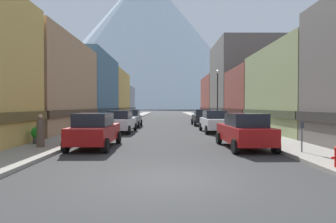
# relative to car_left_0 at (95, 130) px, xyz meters

# --- Properties ---
(ground_plane) EXTENTS (400.00, 400.00, 0.00)m
(ground_plane) POSITION_rel_car_left_0_xyz_m (3.80, -6.19, -0.90)
(ground_plane) COLOR #343434
(sidewalk_left) EXTENTS (2.50, 100.00, 0.15)m
(sidewalk_left) POSITION_rel_car_left_0_xyz_m (-2.45, 28.81, -0.82)
(sidewalk_left) COLOR gray
(sidewalk_left) RESTS_ON ground
(sidewalk_right) EXTENTS (2.50, 100.00, 0.15)m
(sidewalk_right) POSITION_rel_car_left_0_xyz_m (10.05, 28.81, -0.82)
(sidewalk_right) COLOR gray
(sidewalk_right) RESTS_ON ground
(storefront_left_1) EXTENTS (9.26, 12.45, 7.73)m
(storefront_left_1) POSITION_rel_car_left_0_xyz_m (-8.18, 9.27, 2.82)
(storefront_left_1) COLOR tan
(storefront_left_1) RESTS_ON ground
(storefront_left_2) EXTENTS (9.21, 13.20, 8.78)m
(storefront_left_2) POSITION_rel_car_left_0_xyz_m (-8.16, 22.27, 3.34)
(storefront_left_2) COLOR slate
(storefront_left_2) RESTS_ON ground
(storefront_left_3) EXTENTS (10.18, 13.28, 8.29)m
(storefront_left_3) POSITION_rel_car_left_0_xyz_m (-8.64, 35.61, 3.09)
(storefront_left_3) COLOR #D8B259
(storefront_left_3) RESTS_ON ground
(storefront_left_4) EXTENTS (6.79, 9.22, 6.37)m
(storefront_left_4) POSITION_rel_car_left_0_xyz_m (-6.94, 47.14, 2.17)
(storefront_left_4) COLOR #99A5B2
(storefront_left_4) RESTS_ON ground
(storefront_right_1) EXTENTS (6.93, 11.05, 6.71)m
(storefront_right_1) POSITION_rel_car_left_0_xyz_m (14.62, 7.44, 2.33)
(storefront_right_1) COLOR #8C9966
(storefront_right_1) RESTS_ON ground
(storefront_right_2) EXTENTS (9.53, 9.41, 6.48)m
(storefront_right_2) POSITION_rel_car_left_0_xyz_m (15.92, 17.96, 2.22)
(storefront_right_2) COLOR brown
(storefront_right_2) RESTS_ON ground
(storefront_right_3) EXTENTS (10.24, 12.08, 11.92)m
(storefront_right_3) POSITION_rel_car_left_0_xyz_m (16.27, 29.10, 4.88)
(storefront_right_3) COLOR #66605B
(storefront_right_3) RESTS_ON ground
(storefront_right_4) EXTENTS (9.76, 12.63, 7.99)m
(storefront_right_4) POSITION_rel_car_left_0_xyz_m (16.03, 41.80, 2.95)
(storefront_right_4) COLOR brown
(storefront_right_4) RESTS_ON ground
(car_left_0) EXTENTS (2.07, 4.41, 1.78)m
(car_left_0) POSITION_rel_car_left_0_xyz_m (0.00, 0.00, 0.00)
(car_left_0) COLOR #9E1111
(car_left_0) RESTS_ON ground
(car_left_1) EXTENTS (2.22, 4.47, 1.78)m
(car_left_1) POSITION_rel_car_left_0_xyz_m (-0.00, 8.16, 0.00)
(car_left_1) COLOR silver
(car_left_1) RESTS_ON ground
(car_left_2) EXTENTS (2.08, 4.41, 1.78)m
(car_left_2) POSITION_rel_car_left_0_xyz_m (-0.00, 14.64, 0.00)
(car_left_2) COLOR slate
(car_left_2) RESTS_ON ground
(car_right_0) EXTENTS (2.19, 4.46, 1.78)m
(car_right_0) POSITION_rel_car_left_0_xyz_m (7.60, -0.29, 0.00)
(car_right_0) COLOR #9E1111
(car_right_0) RESTS_ON ground
(car_right_1) EXTENTS (2.13, 4.43, 1.78)m
(car_right_1) POSITION_rel_car_left_0_xyz_m (7.60, 8.44, 0.00)
(car_right_1) COLOR silver
(car_right_1) RESTS_ON ground
(car_right_2) EXTENTS (2.08, 4.41, 1.78)m
(car_right_2) POSITION_rel_car_left_0_xyz_m (7.60, 16.62, 0.00)
(car_right_2) COLOR black
(car_right_2) RESTS_ON ground
(parking_meter_near) EXTENTS (0.14, 0.10, 1.33)m
(parking_meter_near) POSITION_rel_car_left_0_xyz_m (9.55, -2.26, 0.11)
(parking_meter_near) COLOR #595960
(parking_meter_near) RESTS_ON sidewalk_right
(trash_bin_right) EXTENTS (0.59, 0.59, 0.98)m
(trash_bin_right) POSITION_rel_car_left_0_xyz_m (10.15, 4.47, -0.26)
(trash_bin_right) COLOR #4C5156
(trash_bin_right) RESTS_ON sidewalk_right
(potted_plant_0) EXTENTS (0.58, 0.58, 0.97)m
(potted_plant_0) POSITION_rel_car_left_0_xyz_m (10.80, 9.09, -0.23)
(potted_plant_0) COLOR #4C4C51
(potted_plant_0) RESTS_ON sidewalk_right
(potted_plant_1) EXTENTS (0.67, 0.67, 0.91)m
(potted_plant_1) POSITION_rel_car_left_0_xyz_m (-3.20, 0.63, -0.26)
(potted_plant_1) COLOR #4C4C51
(potted_plant_1) RESTS_ON sidewalk_left
(pedestrian_0) EXTENTS (0.36, 0.36, 1.60)m
(pedestrian_0) POSITION_rel_car_left_0_xyz_m (-2.45, -0.72, -0.02)
(pedestrian_0) COLOR brown
(pedestrian_0) RESTS_ON sidewalk_left
(pedestrian_1) EXTENTS (0.36, 0.36, 1.55)m
(pedestrian_1) POSITION_rel_car_left_0_xyz_m (10.05, 19.36, -0.04)
(pedestrian_1) COLOR brown
(pedestrian_1) RESTS_ON sidewalk_right
(streetlamp_right) EXTENTS (0.36, 0.36, 5.86)m
(streetlamp_right) POSITION_rel_car_left_0_xyz_m (9.15, 15.68, 3.09)
(streetlamp_right) COLOR black
(streetlamp_right) RESTS_ON sidewalk_right
(mountain_backdrop) EXTENTS (208.59, 208.59, 130.91)m
(mountain_backdrop) POSITION_rel_car_left_0_xyz_m (-15.72, 253.81, 64.56)
(mountain_backdrop) COLOR silver
(mountain_backdrop) RESTS_ON ground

